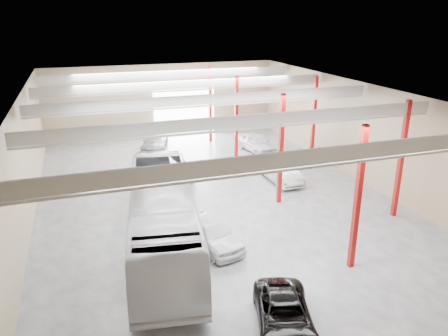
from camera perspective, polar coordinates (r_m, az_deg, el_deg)
depot_shell at (r=27.76m, az=-1.54°, el=5.99°), size 22.12×32.12×7.06m
coach_bus at (r=22.28m, az=-8.02°, el=-6.33°), size 5.06×13.46×3.66m
black_sedan at (r=17.69m, az=7.89°, el=-18.53°), size 3.37×4.95×1.26m
car_row_a at (r=22.84m, az=-1.75°, el=-8.44°), size 2.88×4.82×1.54m
car_row_b at (r=32.34m, az=-6.30°, el=-0.09°), size 2.30×4.29×1.34m
car_row_c at (r=39.32m, az=-9.04°, el=3.38°), size 3.39×5.09×1.37m
car_right_near at (r=31.74m, az=7.30°, el=-0.31°), size 1.80×4.79×1.56m
car_right_far at (r=38.35m, az=4.29°, el=3.30°), size 2.45×4.77×1.55m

